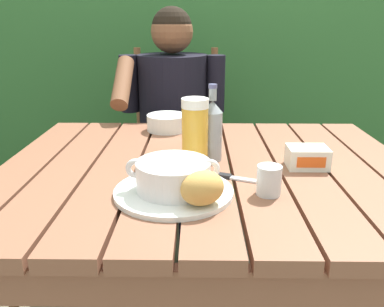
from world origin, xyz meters
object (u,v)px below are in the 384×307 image
at_px(chair_near_diner, 176,147).
at_px(water_glass_small, 269,180).
at_px(soup_bowl, 173,175).
at_px(table_knife, 230,177).
at_px(beer_bottle, 212,129).
at_px(person_eating, 172,117).
at_px(bread_roll, 202,188).
at_px(diner_bowl, 167,122).
at_px(serving_plate, 174,192).
at_px(beer_glass, 195,132).
at_px(butter_tub, 307,157).

bearing_deg(chair_near_diner, water_glass_small, -75.53).
relative_size(soup_bowl, table_knife, 1.42).
xyz_separation_m(beer_bottle, table_knife, (0.04, -0.15, -0.09)).
xyz_separation_m(person_eating, bread_roll, (0.13, -1.00, 0.08)).
bearing_deg(bread_roll, soup_bowl, 130.60).
height_order(person_eating, table_knife, person_eating).
relative_size(chair_near_diner, person_eating, 0.83).
height_order(soup_bowl, bread_roll, same).
height_order(beer_bottle, diner_bowl, beer_bottle).
xyz_separation_m(serving_plate, water_glass_small, (0.23, 0.00, 0.03)).
distance_m(bread_roll, beer_glass, 0.29).
relative_size(person_eating, bread_roll, 9.46).
distance_m(chair_near_diner, beer_glass, 0.98).
xyz_separation_m(serving_plate, diner_bowl, (-0.06, 0.58, 0.02)).
relative_size(chair_near_diner, table_knife, 6.15).
bearing_deg(diner_bowl, beer_bottle, -64.25).
height_order(chair_near_diner, butter_tub, chair_near_diner).
bearing_deg(butter_tub, water_glass_small, -127.13).
relative_size(serving_plate, table_knife, 1.79).
bearing_deg(diner_bowl, bread_roll, -79.03).
xyz_separation_m(chair_near_diner, bread_roll, (0.13, -1.20, 0.30)).
height_order(beer_bottle, water_glass_small, beer_bottle).
xyz_separation_m(chair_near_diner, water_glass_small, (0.29, -1.12, 0.28)).
bearing_deg(butter_tub, chair_near_diner, 114.76).
relative_size(beer_bottle, butter_tub, 2.02).
xyz_separation_m(person_eating, serving_plate, (0.06, -0.92, 0.04)).
distance_m(beer_glass, table_knife, 0.17).
bearing_deg(person_eating, diner_bowl, -89.51).
bearing_deg(chair_near_diner, beer_bottle, -79.64).
bearing_deg(water_glass_small, soup_bowl, -179.64).
xyz_separation_m(table_knife, diner_bowl, (-0.20, 0.48, 0.03)).
bearing_deg(table_knife, soup_bowl, -145.07).
relative_size(bread_roll, butter_tub, 1.11).
distance_m(beer_glass, water_glass_small, 0.28).
bearing_deg(bread_roll, person_eating, 97.43).
height_order(serving_plate, diner_bowl, diner_bowl).
height_order(water_glass_small, table_knife, water_glass_small).
xyz_separation_m(beer_bottle, diner_bowl, (-0.16, 0.33, -0.07)).
bearing_deg(person_eating, butter_tub, -59.44).
distance_m(water_glass_small, table_knife, 0.14).
relative_size(serving_plate, butter_tub, 2.56).
distance_m(beer_bottle, water_glass_small, 0.28).
relative_size(soup_bowl, diner_bowl, 1.51).
bearing_deg(table_knife, beer_bottle, 106.28).
relative_size(beer_glass, water_glass_small, 2.67).
height_order(serving_plate, table_knife, serving_plate).
height_order(bread_roll, diner_bowl, bread_roll).
bearing_deg(diner_bowl, serving_plate, -84.18).
bearing_deg(soup_bowl, person_eating, 93.84).
relative_size(butter_tub, diner_bowl, 0.75).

